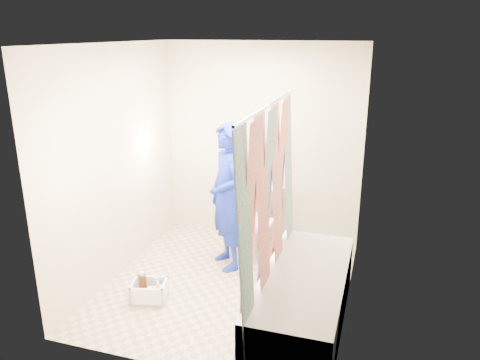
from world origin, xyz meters
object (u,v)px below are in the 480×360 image
(toilet, at_px, (257,222))
(bathtub, at_px, (303,297))
(plumber, at_px, (227,197))
(cleaning_caddy, at_px, (150,292))

(toilet, bearing_deg, bathtub, -52.39)
(bathtub, bearing_deg, plumber, 139.44)
(bathtub, bearing_deg, cleaning_caddy, -177.55)
(bathtub, xyz_separation_m, toilet, (-0.78, 1.27, 0.11))
(bathtub, xyz_separation_m, cleaning_caddy, (-1.47, -0.06, -0.18))
(toilet, xyz_separation_m, cleaning_caddy, (-0.70, -1.33, -0.29))
(bathtub, height_order, cleaning_caddy, bathtub)
(toilet, bearing_deg, cleaning_caddy, -111.62)
(plumber, bearing_deg, toilet, 111.73)
(cleaning_caddy, bearing_deg, toilet, 48.19)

